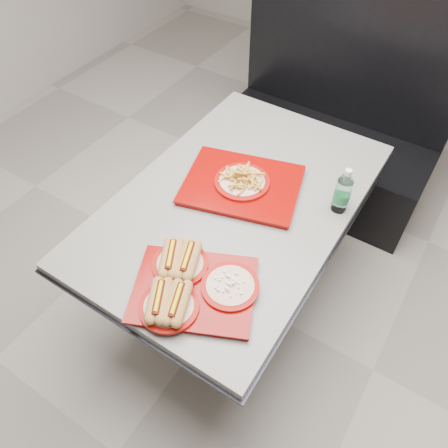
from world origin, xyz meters
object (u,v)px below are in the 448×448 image
Objects in this scene: tray_far at (242,183)px; water_bottle at (343,193)px; tray_near at (189,285)px; booth_bench at (327,133)px; diner_table at (236,224)px.

water_bottle is (0.40, 0.11, 0.06)m from tray_far.
water_bottle is at bearing 66.68° from tray_near.
booth_bench is at bearing 93.66° from tray_near.
booth_bench is 6.40× the size of water_bottle.
booth_bench is at bearing 112.79° from water_bottle.
booth_bench reaches higher than water_bottle.
water_bottle is at bearing 24.73° from diner_table.
diner_table is at bearing 101.81° from tray_near.
tray_far is at bearing -90.94° from booth_bench.
diner_table is 0.50m from water_bottle.
diner_table is 1.05× the size of booth_bench.
tray_near is at bearing -86.34° from booth_bench.
water_bottle is (0.28, 0.66, 0.06)m from tray_near.
booth_bench is at bearing 90.00° from diner_table.
tray_near is (0.10, -0.48, 0.20)m from diner_table.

